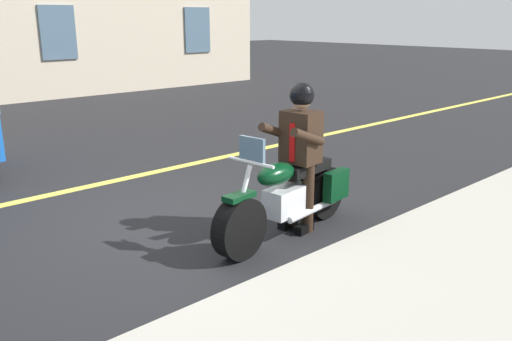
{
  "coord_description": "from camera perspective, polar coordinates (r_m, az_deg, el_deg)",
  "views": [
    {
      "loc": [
        3.25,
        5.22,
        2.42
      ],
      "look_at": [
        -0.61,
        0.95,
        0.75
      ],
      "focal_mm": 36.94,
      "sensor_mm": 36.0,
      "label": 1
    }
  ],
  "objects": [
    {
      "name": "lane_center_stripe",
      "position": [
        8.28,
        -17.1,
        -1.53
      ],
      "size": [
        60.0,
        0.16,
        0.01
      ],
      "primitive_type": "cube",
      "color": "#E5DB4C",
      "rests_on": "ground_plane"
    },
    {
      "name": "motorcycle_main",
      "position": [
        6.05,
        3.62,
        -2.86
      ],
      "size": [
        2.22,
        0.77,
        1.26
      ],
      "color": "black",
      "rests_on": "ground_plane"
    },
    {
      "name": "rider_main",
      "position": [
        6.03,
        4.78,
        2.85
      ],
      "size": [
        0.67,
        0.61,
        1.74
      ],
      "color": "black",
      "rests_on": "ground_plane"
    },
    {
      "name": "ground_plane",
      "position": [
        6.61,
        -9.55,
        -5.55
      ],
      "size": [
        80.0,
        80.0,
        0.0
      ],
      "primitive_type": "plane",
      "color": "black"
    }
  ]
}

